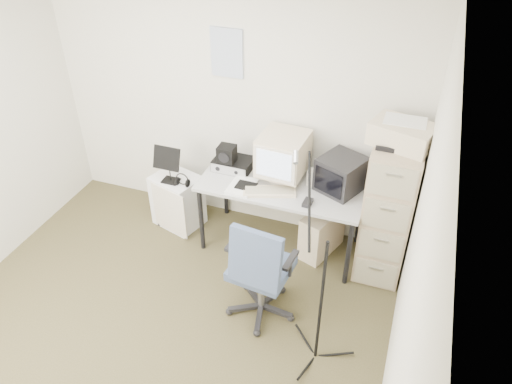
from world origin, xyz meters
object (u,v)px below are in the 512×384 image
(office_chair, at_px, (261,266))
(desk, at_px, (282,215))
(filing_cabinet, at_px, (388,210))
(side_cart, at_px, (178,200))

(office_chair, bearing_deg, desk, 102.44)
(desk, relative_size, office_chair, 1.48)
(filing_cabinet, xyz_separation_m, desk, (-0.95, -0.03, -0.29))
(side_cart, bearing_deg, office_chair, -18.76)
(desk, xyz_separation_m, side_cart, (-1.10, -0.02, -0.09))
(filing_cabinet, height_order, side_cart, filing_cabinet)
(office_chair, height_order, side_cart, office_chair)
(office_chair, relative_size, side_cart, 1.82)
(side_cart, bearing_deg, desk, 17.39)
(desk, bearing_deg, office_chair, -83.75)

